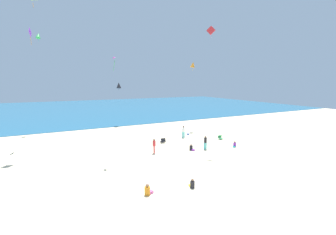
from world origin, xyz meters
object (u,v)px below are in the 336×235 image
object	(u,v)px
beach_chair_mid_beach	(163,141)
cooler_box	(188,134)
person_6	(148,190)
kite_black	(119,85)
person_1	(235,145)
kite_green	(38,36)
person_2	(191,148)
beach_chair_far_left	(220,137)
kite_purple	(30,33)
kite_red	(211,30)
person_4	(154,145)
kite_orange	(193,65)
person_5	(183,131)
person_0	(205,142)
kite_magenta	(114,58)
person_3	(192,184)

from	to	relation	value
beach_chair_mid_beach	cooler_box	distance (m)	5.61
person_6	kite_black	xyz separation A→B (m)	(4.57, 25.15, 6.59)
person_1	kite_green	size ratio (longest dim) A/B	0.50
beach_chair_mid_beach	kite_black	world-z (taller)	kite_black
person_1	person_2	bearing A→B (deg)	-45.93
beach_chair_far_left	kite_black	distance (m)	19.55
beach_chair_mid_beach	cooler_box	size ratio (longest dim) A/B	1.14
beach_chair_far_left	kite_green	size ratio (longest dim) A/B	0.54
person_6	kite_purple	bearing A→B (deg)	90.73
person_2	kite_red	xyz separation A→B (m)	(2.18, 0.02, 12.48)
person_1	kite_black	size ratio (longest dim) A/B	0.48
person_4	kite_orange	xyz separation A→B (m)	(10.35, 8.87, 9.17)
person_5	kite_purple	distance (m)	21.72
person_0	person_6	world-z (taller)	person_0
person_0	kite_red	xyz separation A→B (m)	(0.60, 0.39, 11.88)
person_2	kite_magenta	xyz separation A→B (m)	(-7.83, 1.31, 9.32)
person_5	kite_magenta	xyz separation A→B (m)	(-9.89, -3.93, 8.66)
kite_purple	person_2	bearing A→B (deg)	-36.26
person_6	kite_orange	world-z (taller)	kite_orange
person_1	kite_black	world-z (taller)	kite_black
person_4	person_6	bearing A→B (deg)	90.22
kite_red	person_2	bearing A→B (deg)	-179.44
person_4	kite_red	xyz separation A→B (m)	(6.22, -0.89, 11.86)
person_1	kite_green	xyz separation A→B (m)	(-19.84, 20.34, 13.93)
person_1	kite_red	size ratio (longest dim) A/B	0.53
beach_chair_mid_beach	person_0	distance (m)	5.44
beach_chair_mid_beach	person_3	world-z (taller)	person_3
person_4	person_0	bearing A→B (deg)	-166.84
kite_magenta	kite_orange	bearing A→B (deg)	30.94
beach_chair_mid_beach	person_1	bearing A→B (deg)	-122.76
person_3	person_6	world-z (taller)	person_6
beach_chair_mid_beach	person_1	world-z (taller)	person_1
person_0	kite_green	bearing A→B (deg)	-123.24
kite_black	person_0	bearing A→B (deg)	-75.56
kite_black	person_3	bearing A→B (deg)	-93.14
beach_chair_far_left	person_0	size ratio (longest dim) A/B	0.48
kite_magenta	kite_red	bearing A→B (deg)	-7.33
beach_chair_far_left	kite_magenta	xyz separation A→B (m)	(-13.78, -1.03, 9.35)
person_1	person_3	distance (m)	11.60
cooler_box	person_6	size ratio (longest dim) A/B	0.71
person_3	kite_black	world-z (taller)	kite_black
kite_orange	kite_green	size ratio (longest dim) A/B	1.02
person_0	person_1	size ratio (longest dim) A/B	2.26
kite_purple	beach_chair_far_left	bearing A→B (deg)	-22.48
person_4	person_6	world-z (taller)	person_4
kite_black	kite_red	distance (m)	19.93
beach_chair_mid_beach	kite_purple	size ratio (longest dim) A/B	0.33
person_6	kite_orange	bearing A→B (deg)	28.43
kite_red	kite_green	xyz separation A→B (m)	(-16.86, 19.18, 1.43)
person_5	kite_orange	distance (m)	11.06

